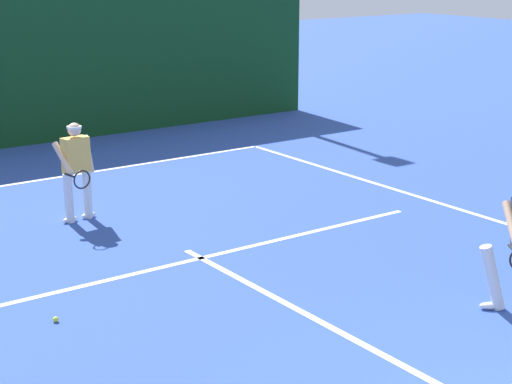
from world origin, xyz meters
TOP-DOWN VIEW (x-y plane):
  - court_line_baseline_far at (0.00, 11.38)m, footprint 9.50×0.10m
  - court_line_service at (0.00, 6.02)m, footprint 7.74×0.10m
  - court_line_centre at (0.00, 3.20)m, footprint 0.10×6.40m
  - player_far at (-0.65, 8.64)m, footprint 0.66×0.88m
  - tennis_ball at (-2.50, 5.18)m, footprint 0.07×0.07m

SIDE VIEW (x-z plane):
  - court_line_baseline_far at x=0.00m, z-range 0.00..0.01m
  - court_line_service at x=0.00m, z-range 0.00..0.01m
  - court_line_centre at x=0.00m, z-range 0.00..0.01m
  - tennis_ball at x=-2.50m, z-range 0.00..0.07m
  - player_far at x=-0.65m, z-range 0.08..1.66m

